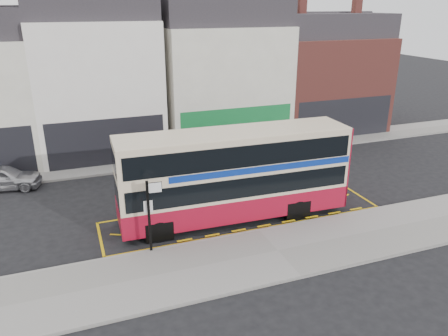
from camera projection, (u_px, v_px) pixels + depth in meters
name	position (u px, v px, depth m)	size (l,w,h in m)	color
ground	(255.00, 229.00, 20.69)	(120.00, 120.00, 0.00)	black
pavement	(278.00, 252.00, 18.65)	(40.00, 4.00, 0.15)	gray
kerb	(259.00, 231.00, 20.34)	(40.00, 0.15, 0.15)	gray
far_pavement	(191.00, 156.00, 30.31)	(50.00, 3.00, 0.15)	gray
road_markings	(243.00, 214.00, 22.09)	(14.00, 3.40, 0.01)	#E6B90C
terrace_left	(96.00, 76.00, 30.16)	(8.00, 8.01, 11.80)	white
terrace_green_shop	(218.00, 73.00, 33.18)	(9.00, 8.01, 11.30)	silver
terrace_right	(320.00, 73.00, 36.27)	(9.00, 8.01, 10.30)	brown
double_decker_bus	(235.00, 174.00, 20.97)	(11.23, 2.95, 4.46)	beige
bus_stop_post	(150.00, 210.00, 17.99)	(0.79, 0.16, 3.18)	black
car_silver	(3.00, 177.00, 24.91)	(1.66, 4.12, 1.40)	#B7B7BC
car_grey	(193.00, 153.00, 28.90)	(1.56, 4.48, 1.48)	#43454B
car_white	(293.00, 148.00, 29.94)	(1.94, 4.76, 1.38)	silver
street_tree_right	(281.00, 92.00, 32.34)	(2.61, 2.61, 5.63)	#312016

